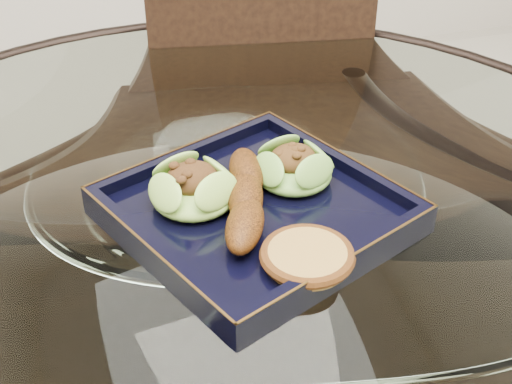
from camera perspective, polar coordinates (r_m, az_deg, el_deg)
name	(u,v)px	position (r m, az deg, el deg)	size (l,w,h in m)	color
dining_table	(230,309)	(0.91, -2.10, -9.33)	(1.13, 1.13, 0.77)	white
dining_chair	(269,199)	(1.24, 1.08, -0.55)	(0.46, 0.46, 0.92)	#321D10
navy_plate	(256,215)	(0.77, 0.00, -1.84)	(0.27, 0.27, 0.02)	black
lettuce_wrap_left	(194,190)	(0.76, -5.00, 0.14)	(0.09, 0.09, 0.03)	#72A730
lettuce_wrap_right	(294,169)	(0.80, 3.04, 1.82)	(0.09, 0.09, 0.03)	#538F29
roasted_plantain	(246,197)	(0.75, -0.84, -0.41)	(0.18, 0.04, 0.03)	#68330B
crumb_patty	(307,257)	(0.69, 4.12, -5.23)	(0.08, 0.08, 0.02)	#B4853C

